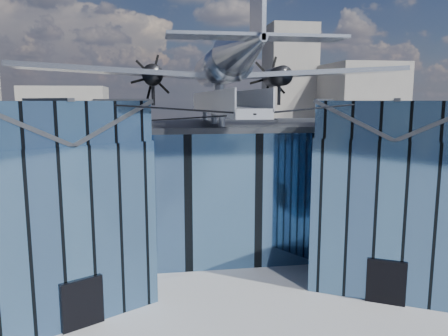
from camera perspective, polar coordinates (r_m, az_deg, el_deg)
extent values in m
plane|color=gray|center=(29.48, 0.63, -14.58)|extent=(120.00, 120.00, 0.00)
cube|color=#476B92|center=(36.61, -1.73, -2.10)|extent=(28.00, 14.00, 9.50)
cube|color=#272A2F|center=(35.99, -1.76, 5.65)|extent=(28.00, 14.00, 0.40)
cube|color=#476B92|center=(27.24, -21.46, -6.62)|extent=(11.79, 11.43, 9.50)
cube|color=#476B92|center=(26.34, -22.18, 5.75)|extent=(11.56, 11.20, 2.20)
cube|color=#272A2F|center=(25.78, -26.98, 5.38)|extent=(7.98, 9.23, 2.40)
cube|color=#272A2F|center=(27.09, -17.61, 6.06)|extent=(7.98, 9.23, 2.40)
cube|color=#272A2F|center=(26.32, -22.33, 8.25)|extent=(4.30, 7.10, 0.18)
cube|color=black|center=(24.80, -17.99, -16.49)|extent=(2.03, 1.32, 2.60)
cube|color=black|center=(28.83, -12.89, -5.37)|extent=(0.34, 0.34, 9.50)
cube|color=#476B92|center=(30.56, 20.86, -4.93)|extent=(11.79, 11.43, 9.50)
cube|color=#476B92|center=(29.76, 21.49, 6.08)|extent=(11.56, 11.20, 2.20)
cube|color=#272A2F|center=(29.83, 17.14, 6.31)|extent=(7.98, 9.23, 2.40)
cube|color=#272A2F|center=(29.86, 25.83, 5.82)|extent=(7.98, 9.23, 2.40)
cube|color=#272A2F|center=(29.74, 21.62, 8.30)|extent=(4.30, 7.10, 0.18)
cube|color=black|center=(27.74, 20.41, -13.81)|extent=(2.03, 1.32, 2.60)
cube|color=black|center=(30.85, 12.46, -4.41)|extent=(0.34, 0.34, 9.50)
cube|color=#91959E|center=(30.49, -0.45, 7.70)|extent=(1.80, 21.00, 0.50)
cube|color=#91959E|center=(30.36, -2.15, 8.91)|extent=(0.08, 21.00, 1.10)
cube|color=#91959E|center=(30.63, 1.24, 8.92)|extent=(0.08, 21.00, 1.10)
cylinder|color=#91959E|center=(39.93, -2.50, 7.02)|extent=(0.44, 0.44, 1.35)
cylinder|color=#91959E|center=(33.98, -1.34, 6.68)|extent=(0.44, 0.44, 1.35)
cylinder|color=#91959E|center=(30.02, -0.30, 6.39)|extent=(0.44, 0.44, 1.35)
cylinder|color=#91959E|center=(30.98, -0.59, 9.47)|extent=(0.70, 0.70, 1.40)
cylinder|color=black|center=(22.65, -10.89, 7.86)|extent=(10.55, 6.08, 0.69)
cylinder|color=black|center=(24.68, 14.52, 7.81)|extent=(10.55, 6.08, 0.69)
cylinder|color=black|center=(28.21, -5.90, 6.43)|extent=(6.09, 17.04, 1.19)
cylinder|color=black|center=(29.16, 6.02, 6.51)|extent=(6.09, 17.04, 1.19)
cylinder|color=#A7ACB4|center=(31.06, -0.60, 13.07)|extent=(2.50, 11.00, 2.50)
sphere|color=#A7ACB4|center=(36.50, -1.90, 12.45)|extent=(2.50, 2.50, 2.50)
cube|color=black|center=(35.56, -1.70, 13.66)|extent=(1.60, 1.40, 0.50)
cone|color=#A7ACB4|center=(22.26, 2.94, 15.47)|extent=(2.50, 7.00, 2.50)
cube|color=#A7ACB4|center=(20.30, 4.42, 20.67)|extent=(0.18, 2.40, 3.40)
cube|color=#A7ACB4|center=(20.15, 4.30, 16.71)|extent=(8.00, 1.80, 0.14)
cube|color=#A7ACB4|center=(31.79, -13.75, 12.19)|extent=(14.00, 3.20, 1.08)
cylinder|color=black|center=(32.28, -9.30, 11.82)|extent=(1.44, 3.20, 1.44)
cone|color=black|center=(34.08, -9.30, 11.67)|extent=(0.70, 0.70, 0.70)
cube|color=black|center=(34.23, -9.30, 11.65)|extent=(1.05, 0.06, 3.33)
cube|color=black|center=(34.23, -9.30, 11.65)|extent=(2.53, 0.06, 2.53)
cube|color=black|center=(34.23, -9.30, 11.65)|extent=(3.33, 0.06, 1.05)
cylinder|color=black|center=(31.64, -9.25, 9.66)|extent=(0.24, 0.24, 1.75)
cube|color=#A7ACB4|center=(33.74, 11.26, 12.07)|extent=(14.00, 3.20, 1.08)
cylinder|color=black|center=(33.56, 6.95, 11.76)|extent=(1.44, 3.20, 1.44)
cone|color=black|center=(35.29, 6.13, 11.63)|extent=(0.70, 0.70, 0.70)
cube|color=black|center=(35.44, 6.07, 11.62)|extent=(1.05, 0.06, 3.33)
cube|color=black|center=(35.44, 6.07, 11.62)|extent=(2.53, 0.06, 2.53)
cube|color=black|center=(35.44, 6.07, 11.62)|extent=(3.33, 0.06, 1.05)
cylinder|color=black|center=(32.94, 7.20, 9.68)|extent=(0.24, 0.24, 1.75)
cube|color=slate|center=(83.16, 17.15, 6.65)|extent=(12.00, 14.00, 18.00)
cube|color=slate|center=(83.22, -19.81, 5.14)|extent=(14.00, 10.00, 14.00)
cube|color=slate|center=(88.72, 8.49, 9.65)|extent=(9.00, 9.00, 26.00)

